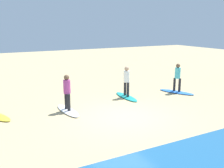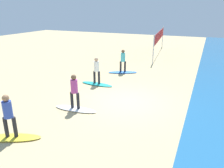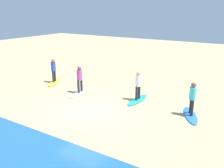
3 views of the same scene
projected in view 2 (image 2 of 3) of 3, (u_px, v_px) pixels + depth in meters
name	position (u px, v px, depth m)	size (l,w,h in m)	color
ground_plane	(126.00, 101.00, 11.27)	(60.00, 60.00, 0.00)	tan
surfboard_blue	(123.00, 72.00, 16.21)	(2.10, 0.56, 0.09)	blue
surfer_blue	(123.00, 59.00, 15.89)	(0.32, 0.43, 1.64)	#232328
surfboard_teal	(97.00, 84.00, 13.70)	(2.10, 0.56, 0.09)	teal
surfer_teal	(97.00, 69.00, 13.37)	(0.32, 0.46, 1.64)	#232328
surfboard_white	(76.00, 109.00, 10.30)	(2.10, 0.56, 0.09)	white
surfer_white	(74.00, 89.00, 9.97)	(0.32, 0.46, 1.64)	#232328
surfboard_yellow	(12.00, 137.00, 8.02)	(2.10, 0.56, 0.09)	yellow
surfer_yellow	(8.00, 113.00, 7.69)	(0.32, 0.43, 1.64)	#232328
volleyball_net	(159.00, 37.00, 22.27)	(9.04, 1.12, 2.50)	silver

